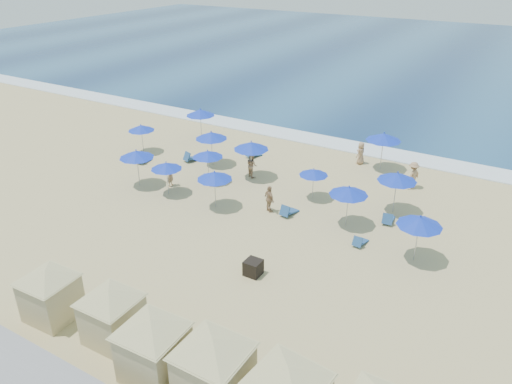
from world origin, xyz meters
TOP-DOWN VIEW (x-y plane):
  - ground at (0.00, 0.00)m, footprint 160.00×160.00m
  - ocean at (0.00, 55.00)m, footprint 160.00×80.00m
  - surf_line at (0.00, 15.50)m, footprint 160.00×2.50m
  - trash_bin at (2.37, -2.86)m, footprint 0.76×0.76m
  - cabana_0 at (-3.27, -9.71)m, footprint 4.11×4.11m
  - cabana_1 at (-0.08, -9.37)m, footprint 4.17×4.17m
  - cabana_2 at (2.53, -9.95)m, footprint 4.42×4.42m
  - cabana_3 at (4.98, -9.74)m, footprint 4.65×4.65m
  - umbrella_0 at (-12.93, 6.37)m, footprint 1.97×1.97m
  - umbrella_1 at (-9.12, 1.81)m, footprint 2.21×2.21m
  - umbrella_2 at (-10.82, 10.91)m, footprint 2.29×2.29m
  - umbrella_3 at (-6.69, 1.80)m, footprint 1.94×1.94m
  - umbrella_4 at (-3.48, 6.58)m, footprint 2.33×2.33m
  - umbrella_5 at (-5.58, 4.61)m, footprint 1.99×1.99m
  - umbrella_6 at (-3.11, 1.86)m, footprint 2.09×2.09m
  - umbrella_7 at (1.37, 5.88)m, footprint 1.79×1.79m
  - umbrella_8 at (4.39, 3.84)m, footprint 2.15×2.15m
  - umbrella_9 at (3.53, 12.47)m, footprint 2.41×2.41m
  - umbrella_10 at (6.19, 6.71)m, footprint 2.27×2.27m
  - umbrella_11 at (8.60, 2.29)m, footprint 2.21×2.21m
  - umbrella_12 at (-7.04, 7.08)m, footprint 2.24×2.24m
  - beach_chair_0 at (-11.54, 4.79)m, footprint 0.66×1.28m
  - beach_chair_1 at (-8.75, 6.85)m, footprint 1.06×1.52m
  - beach_chair_2 at (-5.30, 9.76)m, footprint 0.91×1.37m
  - beach_chair_3 at (1.08, 3.19)m, footprint 0.74×1.37m
  - beach_chair_4 at (5.79, 2.20)m, footprint 0.60×1.16m
  - beach_chair_5 at (6.34, 5.29)m, footprint 0.72×1.34m
  - beachgoer_0 at (-7.30, 2.80)m, footprint 0.52×0.66m
  - beachgoer_1 at (-3.55, 6.77)m, footprint 1.01×0.95m
  - beachgoer_2 at (-0.07, 3.00)m, footprint 1.03×0.84m
  - beachgoer_3 at (6.23, 10.52)m, footprint 1.06×1.32m
  - beachgoer_4 at (1.97, 12.66)m, footprint 0.71×0.90m

SIDE VIEW (x-z plane):
  - ground at x=0.00m, z-range 0.00..0.00m
  - ocean at x=0.00m, z-range 0.00..0.06m
  - surf_line at x=0.00m, z-range 0.00..0.08m
  - beach_chair_4 at x=5.79m, z-range -0.09..0.52m
  - beach_chair_0 at x=-11.54m, z-range -0.10..0.58m
  - beach_chair_2 at x=-5.30m, z-range -0.11..0.59m
  - beach_chair_5 at x=6.34m, z-range -0.11..0.60m
  - beach_chair_3 at x=1.08m, z-range -0.11..0.61m
  - beach_chair_1 at x=-8.75m, z-range -0.12..0.65m
  - trash_bin at x=2.37m, z-range 0.00..0.76m
  - beachgoer_0 at x=-7.30m, z-range 0.00..1.60m
  - beachgoer_4 at x=1.97m, z-range 0.00..1.62m
  - beachgoer_2 at x=-0.07m, z-range 0.00..1.64m
  - beachgoer_1 at x=-3.55m, z-range 0.00..1.65m
  - beachgoer_3 at x=6.23m, z-range 0.00..1.78m
  - cabana_0 at x=-3.27m, z-range 0.19..2.77m
  - cabana_1 at x=-0.08m, z-range 0.19..2.81m
  - cabana_2 at x=2.53m, z-range 0.20..2.98m
  - cabana_3 at x=4.98m, z-range 0.21..3.13m
  - umbrella_7 at x=1.37m, z-range 0.75..2.78m
  - umbrella_3 at x=-6.69m, z-range 0.81..3.02m
  - umbrella_0 at x=-12.93m, z-range 0.82..3.07m
  - umbrella_5 at x=-5.58m, z-range 0.83..3.10m
  - umbrella_6 at x=-3.11m, z-range 0.87..3.25m
  - umbrella_8 at x=4.39m, z-range 0.90..3.34m
  - umbrella_1 at x=-9.12m, z-range 0.92..3.44m
  - umbrella_11 at x=8.60m, z-range 0.92..3.44m
  - umbrella_12 at x=-7.04m, z-range 0.94..3.48m
  - umbrella_10 at x=6.19m, z-range 0.95..3.53m
  - umbrella_2 at x=-10.82m, z-range 0.96..3.56m
  - umbrella_4 at x=-3.48m, z-range 0.97..3.62m
  - umbrella_9 at x=3.53m, z-range 1.01..3.75m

